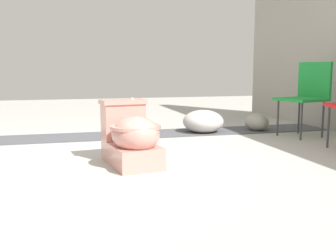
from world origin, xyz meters
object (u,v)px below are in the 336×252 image
boulder_near (203,121)px  toilet (132,137)px  folding_chair_left (308,91)px  boulder_far (257,122)px

boulder_near → toilet: bearing=-39.1°
toilet → folding_chair_left: (-0.84, 2.14, 0.29)m
boulder_near → boulder_far: boulder_near is taller
folding_chair_left → boulder_near: size_ratio=1.73×
toilet → boulder_far: 2.21m
toilet → boulder_near: (-1.34, 1.09, -0.08)m
toilet → folding_chair_left: folding_chair_left is taller
folding_chair_left → boulder_far: folding_chair_left is taller
boulder_near → boulder_far: size_ratio=1.45×
toilet → boulder_near: size_ratio=1.41×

